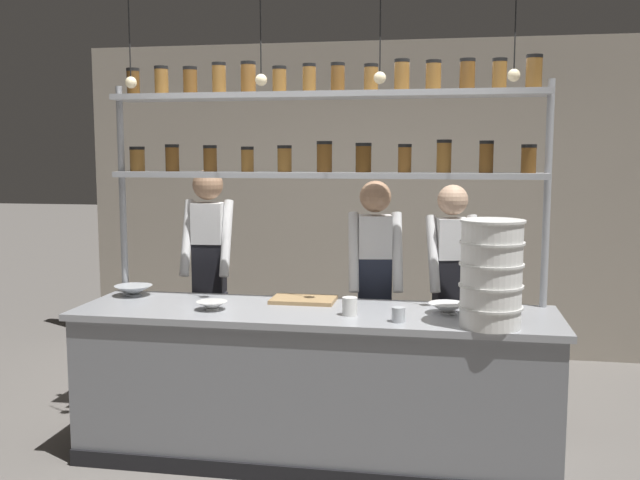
# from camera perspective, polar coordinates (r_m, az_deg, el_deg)

# --- Properties ---
(ground_plane) EXTENTS (40.00, 40.00, 0.00)m
(ground_plane) POSITION_cam_1_polar(r_m,az_deg,el_deg) (4.56, -0.47, -16.97)
(ground_plane) COLOR slate
(back_wall) EXTENTS (5.28, 0.12, 2.86)m
(back_wall) POSITION_cam_1_polar(r_m,az_deg,el_deg) (6.65, 3.48, 3.30)
(back_wall) COLOR #9E9384
(back_wall) RESTS_ON ground_plane
(prep_counter) EXTENTS (2.88, 0.76, 0.92)m
(prep_counter) POSITION_cam_1_polar(r_m,az_deg,el_deg) (4.39, -0.48, -11.49)
(prep_counter) COLOR gray
(prep_counter) RESTS_ON ground_plane
(spice_shelf_unit) EXTENTS (2.76, 0.28, 2.42)m
(spice_shelf_unit) POSITION_cam_1_polar(r_m,az_deg,el_deg) (4.49, 0.42, 8.10)
(spice_shelf_unit) COLOR #999BA0
(spice_shelf_unit) RESTS_ON ground_plane
(chef_left) EXTENTS (0.38, 0.31, 1.74)m
(chef_left) POSITION_cam_1_polar(r_m,az_deg,el_deg) (5.27, -8.86, -2.33)
(chef_left) COLOR black
(chef_left) RESTS_ON ground_plane
(chef_center) EXTENTS (0.39, 0.32, 1.67)m
(chef_center) POSITION_cam_1_polar(r_m,az_deg,el_deg) (4.84, 4.39, -3.65)
(chef_center) COLOR black
(chef_center) RESTS_ON ground_plane
(chef_right) EXTENTS (0.41, 0.34, 1.64)m
(chef_right) POSITION_cam_1_polar(r_m,az_deg,el_deg) (4.99, 10.44, -3.66)
(chef_right) COLOR black
(chef_right) RESTS_ON ground_plane
(container_stack) EXTENTS (0.34, 0.34, 0.58)m
(container_stack) POSITION_cam_1_polar(r_m,az_deg,el_deg) (3.92, 13.54, -2.63)
(container_stack) COLOR white
(container_stack) RESTS_ON prep_counter
(cutting_board) EXTENTS (0.40, 0.26, 0.02)m
(cutting_board) POSITION_cam_1_polar(r_m,az_deg,el_deg) (4.50, -1.33, -4.80)
(cutting_board) COLOR #A88456
(cutting_board) RESTS_ON prep_counter
(prep_bowl_near_left) EXTENTS (0.25, 0.25, 0.07)m
(prep_bowl_near_left) POSITION_cam_1_polar(r_m,az_deg,el_deg) (4.84, -14.70, -3.95)
(prep_bowl_near_left) COLOR #B2B7BC
(prep_bowl_near_left) RESTS_ON prep_counter
(prep_bowl_center_front) EXTENTS (0.19, 0.19, 0.05)m
(prep_bowl_center_front) POSITION_cam_1_polar(r_m,az_deg,el_deg) (4.32, -8.64, -5.22)
(prep_bowl_center_front) COLOR silver
(prep_bowl_center_front) RESTS_ON prep_counter
(prep_bowl_center_back) EXTENTS (0.22, 0.22, 0.06)m
(prep_bowl_center_back) POSITION_cam_1_polar(r_m,az_deg,el_deg) (4.24, 10.16, -5.42)
(prep_bowl_center_back) COLOR white
(prep_bowl_center_back) RESTS_ON prep_counter
(serving_cup_front) EXTENTS (0.09, 0.09, 0.11)m
(serving_cup_front) POSITION_cam_1_polar(r_m,az_deg,el_deg) (4.12, 2.39, -5.32)
(serving_cup_front) COLOR silver
(serving_cup_front) RESTS_ON prep_counter
(serving_cup_by_board) EXTENTS (0.08, 0.08, 0.08)m
(serving_cup_by_board) POSITION_cam_1_polar(r_m,az_deg,el_deg) (3.98, 6.29, -5.96)
(serving_cup_by_board) COLOR #B2B7BC
(serving_cup_by_board) RESTS_ON prep_counter
(pendant_light_row) EXTENTS (2.30, 0.07, 0.57)m
(pendant_light_row) POSITION_cam_1_polar(r_m,az_deg,el_deg) (4.19, -0.29, 13.09)
(pendant_light_row) COLOR black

